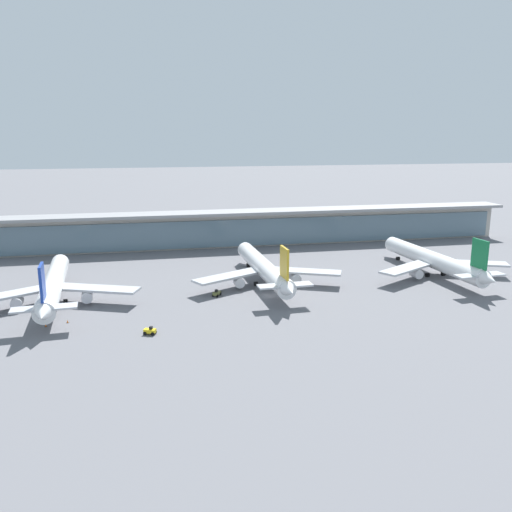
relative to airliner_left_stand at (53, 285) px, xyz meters
The scene contains 10 objects.
ground_plane 61.82m from the airliner_left_stand, ahead, with size 1200.00×1200.00×0.00m, color slate.
airliner_left_stand is the anchor object (origin of this frame).
airliner_centre_stand 62.90m from the airliner_left_stand, ahead, with size 47.99×62.37×16.62m.
airliner_right_stand 121.01m from the airliner_left_stand, ahead, with size 47.90×62.44×16.62m.
service_truck_mid_apron_yellow 40.03m from the airliner_left_stand, 48.58° to the right, with size 3.30×2.69×2.05m.
service_truck_by_tail_yellow 141.08m from the airliner_left_stand, ahead, with size 2.64×3.29×2.05m.
service_truck_on_taxiway_olive 46.32m from the airliner_left_stand, ahead, with size 3.04×3.32×2.05m.
terminal_building 89.94m from the airliner_left_stand, 46.99° to the left, with size 246.83×12.80×15.20m.
safety_cone_bravo 19.92m from the airliner_left_stand, 87.41° to the right, with size 0.62×0.62×0.70m.
safety_cone_charlie 19.12m from the airliner_left_stand, 71.63° to the right, with size 0.62×0.62×0.70m.
Camera 1 is at (-34.18, -145.06, 47.25)m, focal length 36.87 mm.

